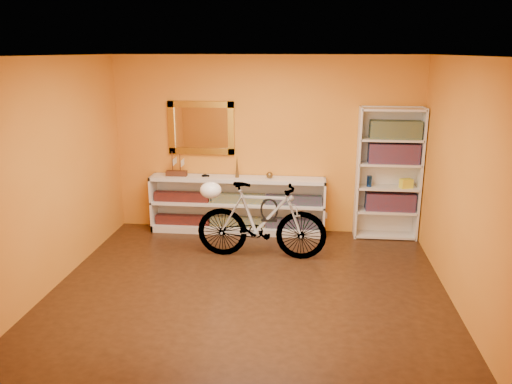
# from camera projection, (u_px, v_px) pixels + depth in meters

# --- Properties ---
(floor) EXTENTS (4.50, 4.00, 0.01)m
(floor) POSITION_uv_depth(u_px,v_px,m) (250.00, 287.00, 5.88)
(floor) COLOR black
(floor) RESTS_ON ground
(ceiling) EXTENTS (4.50, 4.00, 0.01)m
(ceiling) POSITION_uv_depth(u_px,v_px,m) (249.00, 55.00, 5.18)
(ceiling) COLOR silver
(ceiling) RESTS_ON ground
(back_wall) EXTENTS (4.50, 0.01, 2.60)m
(back_wall) POSITION_uv_depth(u_px,v_px,m) (265.00, 145.00, 7.45)
(back_wall) COLOR orange
(back_wall) RESTS_ON ground
(left_wall) EXTENTS (0.01, 4.00, 2.60)m
(left_wall) POSITION_uv_depth(u_px,v_px,m) (53.00, 173.00, 5.76)
(left_wall) COLOR orange
(left_wall) RESTS_ON ground
(right_wall) EXTENTS (0.01, 4.00, 2.60)m
(right_wall) POSITION_uv_depth(u_px,v_px,m) (462.00, 184.00, 5.30)
(right_wall) COLOR orange
(right_wall) RESTS_ON ground
(gilt_mirror) EXTENTS (0.98, 0.06, 0.78)m
(gilt_mirror) POSITION_uv_depth(u_px,v_px,m) (201.00, 128.00, 7.44)
(gilt_mirror) COLOR olive
(gilt_mirror) RESTS_ON back_wall
(wall_socket) EXTENTS (0.09, 0.02, 0.09)m
(wall_socket) POSITION_uv_depth(u_px,v_px,m) (324.00, 215.00, 7.62)
(wall_socket) COLOR silver
(wall_socket) RESTS_ON back_wall
(console_unit) EXTENTS (2.60, 0.35, 0.85)m
(console_unit) POSITION_uv_depth(u_px,v_px,m) (237.00, 205.00, 7.55)
(console_unit) COLOR silver
(console_unit) RESTS_ON floor
(cd_row_lower) EXTENTS (2.50, 0.13, 0.14)m
(cd_row_lower) POSITION_uv_depth(u_px,v_px,m) (237.00, 222.00, 7.60)
(cd_row_lower) COLOR black
(cd_row_lower) RESTS_ON console_unit
(cd_row_upper) EXTENTS (2.50, 0.13, 0.14)m
(cd_row_upper) POSITION_uv_depth(u_px,v_px,m) (237.00, 198.00, 7.50)
(cd_row_upper) COLOR navy
(cd_row_upper) RESTS_ON console_unit
(model_ship) EXTENTS (0.31, 0.12, 0.37)m
(model_ship) POSITION_uv_depth(u_px,v_px,m) (176.00, 164.00, 7.48)
(model_ship) COLOR #3F1E11
(model_ship) RESTS_ON console_unit
(toy_car) EXTENTS (0.00, 0.00, 0.00)m
(toy_car) POSITION_uv_depth(u_px,v_px,m) (206.00, 177.00, 7.48)
(toy_car) COLOR black
(toy_car) RESTS_ON console_unit
(bronze_ornament) EXTENTS (0.06, 0.06, 0.33)m
(bronze_ornament) POSITION_uv_depth(u_px,v_px,m) (237.00, 166.00, 7.39)
(bronze_ornament) COLOR brown
(bronze_ornament) RESTS_ON console_unit
(decorative_orb) EXTENTS (0.10, 0.10, 0.10)m
(decorative_orb) POSITION_uv_depth(u_px,v_px,m) (270.00, 175.00, 7.37)
(decorative_orb) COLOR brown
(decorative_orb) RESTS_ON console_unit
(bookcase) EXTENTS (0.90, 0.30, 1.90)m
(bookcase) POSITION_uv_depth(u_px,v_px,m) (388.00, 174.00, 7.20)
(bookcase) COLOR silver
(bookcase) RESTS_ON floor
(book_row_a) EXTENTS (0.70, 0.22, 0.26)m
(book_row_a) POSITION_uv_depth(u_px,v_px,m) (390.00, 201.00, 7.31)
(book_row_a) COLOR maroon
(book_row_a) RESTS_ON bookcase
(book_row_b) EXTENTS (0.70, 0.22, 0.28)m
(book_row_b) POSITION_uv_depth(u_px,v_px,m) (394.00, 153.00, 7.12)
(book_row_b) COLOR maroon
(book_row_b) RESTS_ON bookcase
(book_row_c) EXTENTS (0.70, 0.22, 0.25)m
(book_row_c) POSITION_uv_depth(u_px,v_px,m) (395.00, 130.00, 7.03)
(book_row_c) COLOR navy
(book_row_c) RESTS_ON bookcase
(travel_mug) EXTENTS (0.07, 0.07, 0.16)m
(travel_mug) POSITION_uv_depth(u_px,v_px,m) (369.00, 181.00, 7.24)
(travel_mug) COLOR navy
(travel_mug) RESTS_ON bookcase
(red_tin) EXTENTS (0.19, 0.19, 0.19)m
(red_tin) POSITION_uv_depth(u_px,v_px,m) (377.00, 131.00, 7.09)
(red_tin) COLOR maroon
(red_tin) RESTS_ON bookcase
(yellow_bag) EXTENTS (0.19, 0.16, 0.13)m
(yellow_bag) POSITION_uv_depth(u_px,v_px,m) (406.00, 184.00, 7.17)
(yellow_bag) COLOR yellow
(yellow_bag) RESTS_ON bookcase
(bicycle) EXTENTS (0.49, 1.75, 1.02)m
(bicycle) POSITION_uv_depth(u_px,v_px,m) (261.00, 221.00, 6.59)
(bicycle) COLOR silver
(bicycle) RESTS_ON floor
(helmet) EXTENTS (0.28, 0.27, 0.21)m
(helmet) POSITION_uv_depth(u_px,v_px,m) (211.00, 190.00, 6.56)
(helmet) COLOR white
(helmet) RESTS_ON bicycle
(u_lock) EXTENTS (0.23, 0.02, 0.23)m
(u_lock) POSITION_uv_depth(u_px,v_px,m) (269.00, 210.00, 6.53)
(u_lock) COLOR black
(u_lock) RESTS_ON bicycle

